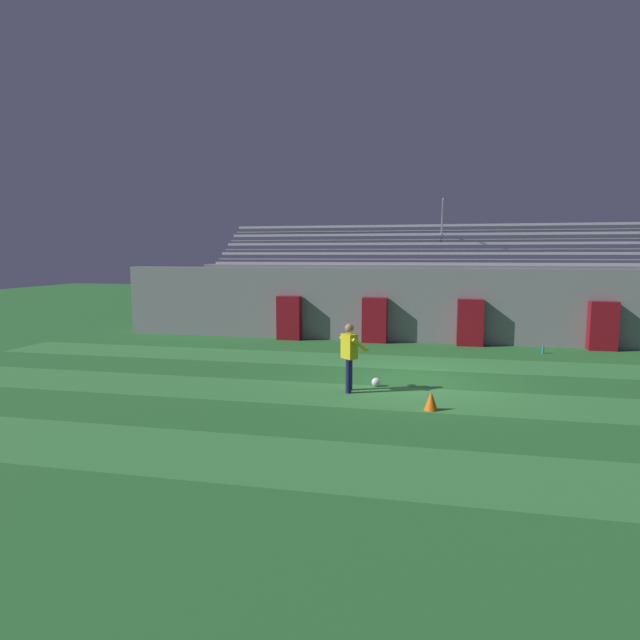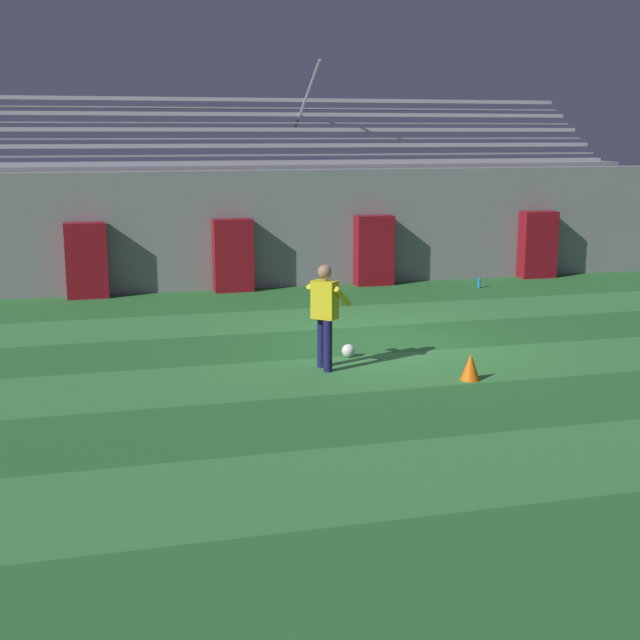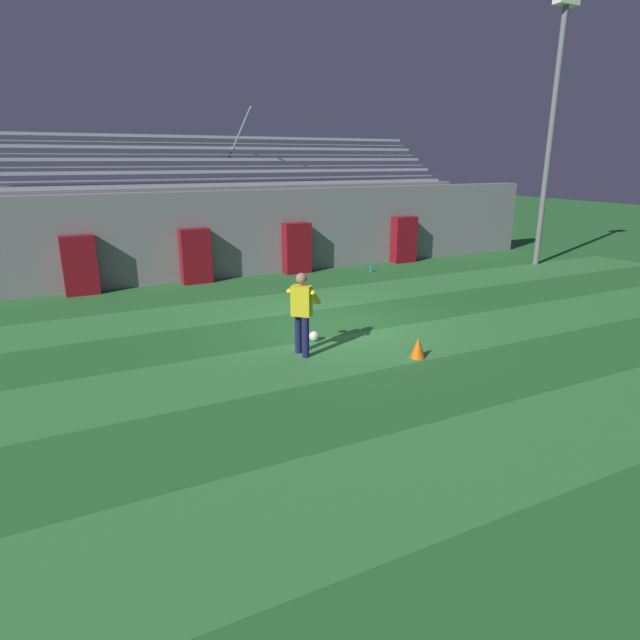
{
  "view_description": "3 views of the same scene",
  "coord_description": "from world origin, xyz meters",
  "px_view_note": "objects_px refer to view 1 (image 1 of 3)",
  "views": [
    {
      "loc": [
        0.42,
        -14.0,
        3.32
      ],
      "look_at": [
        -2.22,
        -1.62,
        1.76
      ],
      "focal_mm": 30.0,
      "sensor_mm": 36.0,
      "label": 1
    },
    {
      "loc": [
        -5.14,
        -14.6,
        3.67
      ],
      "look_at": [
        -1.51,
        -1.06,
        0.71
      ],
      "focal_mm": 50.0,
      "sensor_mm": 36.0,
      "label": 2
    },
    {
      "loc": [
        -5.77,
        -10.57,
        3.75
      ],
      "look_at": [
        -1.34,
        -1.85,
        0.81
      ],
      "focal_mm": 30.0,
      "sensor_mm": 36.0,
      "label": 3
    }
  ],
  "objects_px": {
    "padding_pillar_far_left": "(289,318)",
    "goalkeeper": "(350,353)",
    "padding_pillar_gate_left": "(375,320)",
    "traffic_cone": "(431,401)",
    "padding_pillar_far_right": "(603,326)",
    "water_bottle": "(543,350)",
    "soccer_ball": "(376,382)",
    "padding_pillar_gate_right": "(470,323)"
  },
  "relations": [
    {
      "from": "padding_pillar_far_left",
      "to": "water_bottle",
      "type": "relative_size",
      "value": 7.09
    },
    {
      "from": "padding_pillar_gate_left",
      "to": "water_bottle",
      "type": "relative_size",
      "value": 7.09
    },
    {
      "from": "soccer_ball",
      "to": "water_bottle",
      "type": "distance_m",
      "value": 7.59
    },
    {
      "from": "padding_pillar_gate_right",
      "to": "padding_pillar_far_right",
      "type": "height_order",
      "value": "same"
    },
    {
      "from": "padding_pillar_gate_left",
      "to": "water_bottle",
      "type": "height_order",
      "value": "padding_pillar_gate_left"
    },
    {
      "from": "traffic_cone",
      "to": "water_bottle",
      "type": "height_order",
      "value": "traffic_cone"
    },
    {
      "from": "padding_pillar_far_right",
      "to": "traffic_cone",
      "type": "relative_size",
      "value": 4.05
    },
    {
      "from": "padding_pillar_gate_left",
      "to": "traffic_cone",
      "type": "xyz_separation_m",
      "value": [
        2.16,
        -8.59,
        -0.64
      ]
    },
    {
      "from": "padding_pillar_gate_right",
      "to": "water_bottle",
      "type": "bearing_deg",
      "value": -24.52
    },
    {
      "from": "padding_pillar_far_left",
      "to": "soccer_ball",
      "type": "bearing_deg",
      "value": -58.62
    },
    {
      "from": "padding_pillar_far_right",
      "to": "goalkeeper",
      "type": "height_order",
      "value": "padding_pillar_far_right"
    },
    {
      "from": "soccer_ball",
      "to": "traffic_cone",
      "type": "bearing_deg",
      "value": -53.1
    },
    {
      "from": "water_bottle",
      "to": "padding_pillar_gate_left",
      "type": "bearing_deg",
      "value": 169.64
    },
    {
      "from": "goalkeeper",
      "to": "traffic_cone",
      "type": "height_order",
      "value": "goalkeeper"
    },
    {
      "from": "padding_pillar_far_left",
      "to": "traffic_cone",
      "type": "height_order",
      "value": "padding_pillar_far_left"
    },
    {
      "from": "padding_pillar_gate_left",
      "to": "traffic_cone",
      "type": "distance_m",
      "value": 8.88
    },
    {
      "from": "padding_pillar_far_right",
      "to": "goalkeeper",
      "type": "bearing_deg",
      "value": -136.16
    },
    {
      "from": "padding_pillar_far_right",
      "to": "traffic_cone",
      "type": "distance_m",
      "value": 10.35
    },
    {
      "from": "goalkeeper",
      "to": "traffic_cone",
      "type": "xyz_separation_m",
      "value": [
        1.95,
        -1.19,
        -0.74
      ]
    },
    {
      "from": "padding_pillar_far_left",
      "to": "goalkeeper",
      "type": "distance_m",
      "value": 8.2
    },
    {
      "from": "soccer_ball",
      "to": "padding_pillar_far_right",
      "type": "bearing_deg",
      "value": 43.48
    },
    {
      "from": "padding_pillar_gate_left",
      "to": "traffic_cone",
      "type": "relative_size",
      "value": 4.05
    },
    {
      "from": "padding_pillar_far_left",
      "to": "soccer_ball",
      "type": "relative_size",
      "value": 7.73
    },
    {
      "from": "padding_pillar_gate_right",
      "to": "padding_pillar_far_left",
      "type": "relative_size",
      "value": 1.0
    },
    {
      "from": "padding_pillar_gate_right",
      "to": "goalkeeper",
      "type": "bearing_deg",
      "value": -113.83
    },
    {
      "from": "goalkeeper",
      "to": "water_bottle",
      "type": "bearing_deg",
      "value": 48.55
    },
    {
      "from": "padding_pillar_far_left",
      "to": "goalkeeper",
      "type": "relative_size",
      "value": 1.02
    },
    {
      "from": "padding_pillar_gate_left",
      "to": "soccer_ball",
      "type": "height_order",
      "value": "padding_pillar_gate_left"
    },
    {
      "from": "padding_pillar_gate_left",
      "to": "traffic_cone",
      "type": "bearing_deg",
      "value": -75.88
    },
    {
      "from": "traffic_cone",
      "to": "water_bottle",
      "type": "bearing_deg",
      "value": 64.16
    },
    {
      "from": "padding_pillar_far_left",
      "to": "soccer_ball",
      "type": "height_order",
      "value": "padding_pillar_far_left"
    },
    {
      "from": "padding_pillar_far_right",
      "to": "water_bottle",
      "type": "relative_size",
      "value": 7.09
    },
    {
      "from": "padding_pillar_gate_right",
      "to": "water_bottle",
      "type": "height_order",
      "value": "padding_pillar_gate_right"
    },
    {
      "from": "padding_pillar_far_right",
      "to": "padding_pillar_far_left",
      "type": "bearing_deg",
      "value": 180.0
    },
    {
      "from": "padding_pillar_gate_left",
      "to": "soccer_ball",
      "type": "bearing_deg",
      "value": -83.36
    },
    {
      "from": "soccer_ball",
      "to": "water_bottle",
      "type": "relative_size",
      "value": 0.92
    },
    {
      "from": "water_bottle",
      "to": "goalkeeper",
      "type": "bearing_deg",
      "value": -131.45
    },
    {
      "from": "soccer_ball",
      "to": "padding_pillar_far_left",
      "type": "bearing_deg",
      "value": 121.38
    },
    {
      "from": "soccer_ball",
      "to": "water_bottle",
      "type": "height_order",
      "value": "water_bottle"
    },
    {
      "from": "traffic_cone",
      "to": "goalkeeper",
      "type": "bearing_deg",
      "value": 148.52
    },
    {
      "from": "soccer_ball",
      "to": "traffic_cone",
      "type": "height_order",
      "value": "traffic_cone"
    },
    {
      "from": "padding_pillar_far_right",
      "to": "traffic_cone",
      "type": "xyz_separation_m",
      "value": [
        -5.75,
        -8.59,
        -0.64
      ]
    }
  ]
}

